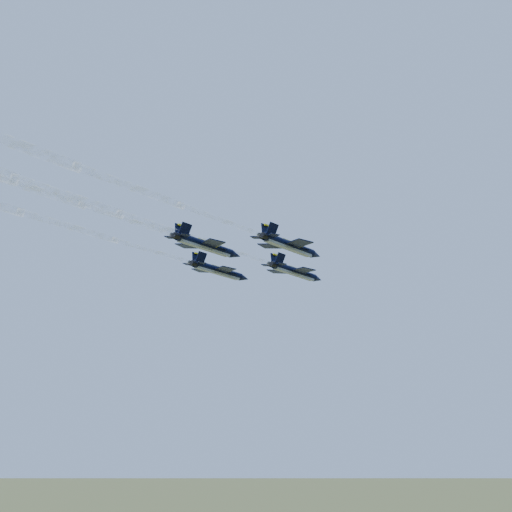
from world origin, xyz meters
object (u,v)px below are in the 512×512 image
Objects in this scene: jet_lead at (295,272)px; jet_left at (219,271)px; jet_right at (290,246)px; jet_slot at (206,246)px.

jet_left is at bearing -130.27° from jet_lead.
jet_right is 15.84m from jet_slot.
jet_slot is at bearing -132.68° from jet_right.
jet_lead and jet_right have the same top height.
jet_lead and jet_left have the same top height.
jet_slot is (-12.98, -9.07, 0.00)m from jet_right.
jet_right and jet_slot have the same top height.
jet_left is at bearing 178.13° from jet_right.
jet_left is 1.00× the size of jet_slot.
jet_lead is at bearing 49.73° from jet_left.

